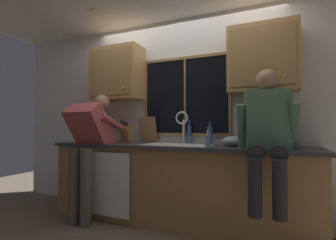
{
  "coord_description": "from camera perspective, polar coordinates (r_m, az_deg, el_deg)",
  "views": [
    {
      "loc": [
        1.07,
        -2.97,
        1.13
      ],
      "look_at": [
        -0.07,
        -0.3,
        1.21
      ],
      "focal_mm": 26.05,
      "sensor_mm": 36.0,
      "label": 1
    }
  ],
  "objects": [
    {
      "name": "window_glass",
      "position": [
        3.16,
        4.05,
        5.59
      ],
      "size": [
        1.1,
        0.02,
        0.95
      ],
      "primitive_type": "cube",
      "color": "black"
    },
    {
      "name": "back_wall",
      "position": [
        3.22,
        3.66,
        0.99
      ],
      "size": [
        5.44,
        0.12,
        2.55
      ],
      "primitive_type": "cube",
      "color": "silver",
      "rests_on": "floor"
    },
    {
      "name": "ceiling_downlight_left",
      "position": [
        3.4,
        -16.59,
        23.05
      ],
      "size": [
        0.14,
        0.14,
        0.01
      ],
      "primitive_type": "cylinder",
      "color": "#FFEAB2"
    },
    {
      "name": "bottle_tall_clear",
      "position": [
        3.05,
        5.01,
        -3.19
      ],
      "size": [
        0.05,
        0.05,
        0.3
      ],
      "color": "#334C8C",
      "rests_on": "countertop"
    },
    {
      "name": "window_frame_bottom",
      "position": [
        3.13,
        4.01,
        -3.38
      ],
      "size": [
        1.17,
        0.02,
        0.04
      ],
      "primitive_type": "cube",
      "color": "olive"
    },
    {
      "name": "window_frame_right",
      "position": [
        3.02,
        14.29,
        5.98
      ],
      "size": [
        0.03,
        0.02,
        0.95
      ],
      "primitive_type": "cube",
      "color": "olive"
    },
    {
      "name": "sink",
      "position": [
        2.88,
        2.16,
        -7.74
      ],
      "size": [
        0.8,
        0.46,
        0.21
      ],
      "color": "white",
      "rests_on": "lower_cabinet_run"
    },
    {
      "name": "faucet",
      "position": [
        3.03,
        3.51,
        -0.78
      ],
      "size": [
        0.18,
        0.09,
        0.4
      ],
      "color": "silver",
      "rests_on": "countertop"
    },
    {
      "name": "knife_block",
      "position": [
        3.3,
        -9.65,
        -3.33
      ],
      "size": [
        0.12,
        0.18,
        0.32
      ],
      "color": "olive",
      "rests_on": "countertop"
    },
    {
      "name": "person_standing",
      "position": [
        3.14,
        -17.94,
        -4.67
      ],
      "size": [
        0.53,
        0.69,
        1.55
      ],
      "color": "#595147",
      "rests_on": "floor"
    },
    {
      "name": "cutting_board",
      "position": [
        3.27,
        -4.74,
        -2.3
      ],
      "size": [
        0.25,
        0.09,
        0.34
      ],
      "primitive_type": "cube",
      "rotation": [
        0.21,
        0.0,
        0.0
      ],
      "color": "#997047",
      "rests_on": "countertop"
    },
    {
      "name": "window_frame_left",
      "position": [
        3.38,
        -5.17,
        5.13
      ],
      "size": [
        0.03,
        0.02,
        0.95
      ],
      "primitive_type": "cube",
      "color": "olive"
    },
    {
      "name": "countertop",
      "position": [
        2.88,
        1.21,
        -6.18
      ],
      "size": [
        3.1,
        0.62,
        0.04
      ],
      "primitive_type": "cube",
      "color": "#38383D",
      "rests_on": "lower_cabinet_run"
    },
    {
      "name": "upper_cabinet_right",
      "position": [
        2.9,
        21.2,
        13.1
      ],
      "size": [
        0.71,
        0.36,
        0.72
      ],
      "color": "#B2844C"
    },
    {
      "name": "mixing_bowl",
      "position": [
        2.73,
        14.97,
        -4.84
      ],
      "size": [
        0.24,
        0.24,
        0.12
      ],
      "primitive_type": "ellipsoid",
      "color": "#8C99A8",
      "rests_on": "countertop"
    },
    {
      "name": "soap_dispenser",
      "position": [
        2.55,
        9.29,
        -4.81
      ],
      "size": [
        0.06,
        0.07,
        0.17
      ],
      "color": "#668CCC",
      "rests_on": "countertop"
    },
    {
      "name": "person_sitting_on_counter",
      "position": [
        2.4,
        22.19,
        -2.12
      ],
      "size": [
        0.54,
        0.63,
        1.26
      ],
      "color": "#262628",
      "rests_on": "countertop"
    },
    {
      "name": "window_mullion_center",
      "position": [
        3.15,
        3.98,
        5.61
      ],
      "size": [
        0.02,
        0.02,
        0.95
      ],
      "primitive_type": "cube",
      "color": "olive"
    },
    {
      "name": "window_frame_top",
      "position": [
        3.25,
        3.98,
        14.26
      ],
      "size": [
        1.17,
        0.02,
        0.04
      ],
      "primitive_type": "cube",
      "color": "olive"
    },
    {
      "name": "lower_cabinet_run",
      "position": [
        2.97,
        1.36,
        -15.03
      ],
      "size": [
        3.04,
        0.58,
        0.88
      ],
      "primitive_type": "cube",
      "color": "#A07744",
      "rests_on": "floor"
    },
    {
      "name": "dishwasher_front",
      "position": [
        3.04,
        -14.03,
        -14.34
      ],
      "size": [
        0.6,
        0.02,
        0.74
      ],
      "primitive_type": "cube",
      "color": "white"
    },
    {
      "name": "upper_cabinet_left",
      "position": [
        3.5,
        -11.79,
        10.49
      ],
      "size": [
        0.71,
        0.36,
        0.72
      ],
      "color": "#B2844C"
    },
    {
      "name": "bottle_green_glass",
      "position": [
        2.93,
        9.8,
        -3.49
      ],
      "size": [
        0.06,
        0.06,
        0.27
      ],
      "color": "#334C8C",
      "rests_on": "countertop"
    }
  ]
}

